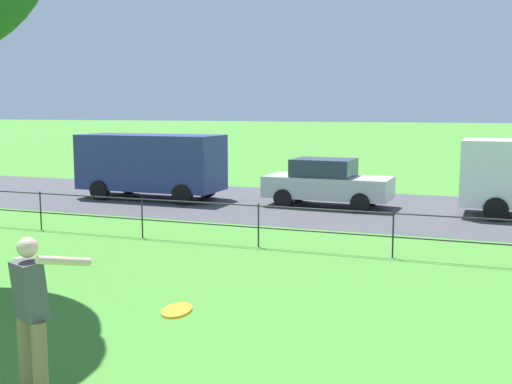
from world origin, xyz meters
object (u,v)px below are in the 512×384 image
(person_thrower, at_px, (32,312))
(frisbee, at_px, (177,311))
(car_silver_left, at_px, (327,183))
(panel_van_right, at_px, (151,163))

(person_thrower, relative_size, frisbee, 5.09)
(person_thrower, height_order, car_silver_left, person_thrower)
(person_thrower, xyz_separation_m, frisbee, (2.08, -0.64, 0.46))
(frisbee, height_order, car_silver_left, car_silver_left)
(car_silver_left, bearing_deg, person_thrower, -88.80)
(panel_van_right, xyz_separation_m, car_silver_left, (6.19, 0.38, -0.49))
(frisbee, xyz_separation_m, panel_van_right, (-8.56, 14.58, -0.15))
(frisbee, distance_m, panel_van_right, 16.91)
(person_thrower, relative_size, car_silver_left, 0.44)
(frisbee, relative_size, panel_van_right, 0.07)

